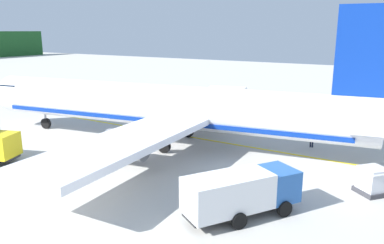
{
  "coord_description": "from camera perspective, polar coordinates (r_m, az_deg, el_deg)",
  "views": [
    {
      "loc": [
        1.38,
        -2.89,
        10.07
      ],
      "look_at": [
        29.13,
        14.13,
        2.16
      ],
      "focal_mm": 35.28,
      "sensor_mm": 36.0,
      "label": 1
    }
  ],
  "objects": [
    {
      "name": "airliner_foreground",
      "position": [
        33.93,
        -3.77,
        2.27
      ],
      "size": [
        34.51,
        41.61,
        11.9
      ],
      "color": "white",
      "rests_on": "ground"
    },
    {
      "name": "service_truck_baggage",
      "position": [
        21.23,
        7.56,
        -10.39
      ],
      "size": [
        6.79,
        5.36,
        2.54
      ],
      "color": "#2659A5",
      "rests_on": "ground"
    },
    {
      "name": "cargo_container_near",
      "position": [
        26.58,
        25.68,
        -8.0
      ],
      "size": [
        2.35,
        2.35,
        1.85
      ],
      "color": "#333338",
      "rests_on": "ground"
    },
    {
      "name": "crew_marshaller",
      "position": [
        37.65,
        10.27,
        -0.54
      ],
      "size": [
        0.54,
        0.44,
        1.67
      ],
      "color": "#191E33",
      "rests_on": "ground"
    },
    {
      "name": "crew_loader_left",
      "position": [
        34.9,
        17.69,
        -2.17
      ],
      "size": [
        0.24,
        0.63,
        1.61
      ],
      "color": "#191E33",
      "rests_on": "ground"
    },
    {
      "name": "apron_guide_line",
      "position": [
        34.92,
        5.01,
        -3.15
      ],
      "size": [
        0.3,
        60.0,
        0.01
      ],
      "primitive_type": "cube",
      "color": "yellow",
      "rests_on": "ground"
    }
  ]
}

